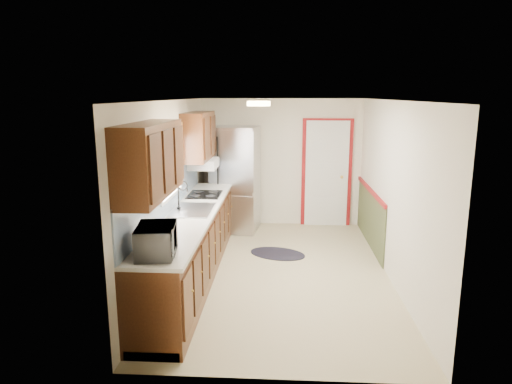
# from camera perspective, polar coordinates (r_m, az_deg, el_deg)

# --- Properties ---
(room_shell) EXTENTS (3.20, 5.20, 2.52)m
(room_shell) POSITION_cam_1_polar(r_m,az_deg,el_deg) (6.24, 3.17, 0.31)
(room_shell) COLOR tan
(room_shell) RESTS_ON ground
(kitchen_run) EXTENTS (0.63, 4.00, 2.20)m
(kitchen_run) POSITION_cam_1_polar(r_m,az_deg,el_deg) (6.18, -8.45, -3.66)
(kitchen_run) COLOR #3D1E0E
(kitchen_run) RESTS_ON ground
(back_wall_trim) EXTENTS (1.12, 2.30, 2.08)m
(back_wall_trim) POSITION_cam_1_polar(r_m,az_deg,el_deg) (8.52, 9.90, 1.22)
(back_wall_trim) COLOR maroon
(back_wall_trim) RESTS_ON ground
(ceiling_fixture) EXTENTS (0.30, 0.30, 0.06)m
(ceiling_fixture) POSITION_cam_1_polar(r_m,az_deg,el_deg) (5.92, 0.33, 11.00)
(ceiling_fixture) COLOR #FFD88C
(ceiling_fixture) RESTS_ON room_shell
(microwave) EXTENTS (0.37, 0.57, 0.36)m
(microwave) POSITION_cam_1_polar(r_m,az_deg,el_deg) (4.54, -12.37, -5.55)
(microwave) COLOR white
(microwave) RESTS_ON kitchen_run
(refrigerator) EXTENTS (0.89, 0.85, 1.91)m
(refrigerator) POSITION_cam_1_polar(r_m,az_deg,el_deg) (8.34, -2.59, 1.62)
(refrigerator) COLOR #B7B7BC
(refrigerator) RESTS_ON ground
(rug) EXTENTS (1.04, 0.85, 0.01)m
(rug) POSITION_cam_1_polar(r_m,az_deg,el_deg) (7.28, 2.70, -7.70)
(rug) COLOR black
(rug) RESTS_ON ground
(cooktop) EXTENTS (0.49, 0.59, 0.02)m
(cooktop) POSITION_cam_1_polar(r_m,az_deg,el_deg) (7.13, -6.44, -0.31)
(cooktop) COLOR black
(cooktop) RESTS_ON kitchen_run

